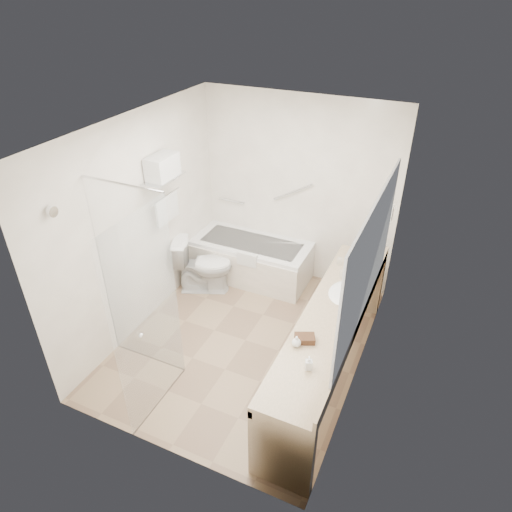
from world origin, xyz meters
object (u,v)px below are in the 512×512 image
at_px(vanity_counter, 330,331).
at_px(water_bottle_left, 365,248).
at_px(toilet, 203,265).
at_px(amenity_basket, 305,339).
at_px(bathtub, 251,259).

height_order(vanity_counter, water_bottle_left, water_bottle_left).
xyz_separation_m(toilet, water_bottle_left, (2.00, 0.39, 0.55)).
distance_m(toilet, amenity_basket, 2.33).
xyz_separation_m(vanity_counter, water_bottle_left, (0.02, 1.24, 0.29)).
xyz_separation_m(vanity_counter, amenity_basket, (-0.12, -0.47, 0.24)).
xyz_separation_m(amenity_basket, water_bottle_left, (0.14, 1.71, 0.05)).
bearing_deg(toilet, amenity_basket, -148.20).
bearing_deg(vanity_counter, amenity_basket, -104.60).
relative_size(bathtub, water_bottle_left, 9.25).
bearing_deg(water_bottle_left, amenity_basket, -94.79).
height_order(bathtub, amenity_basket, amenity_basket).
bearing_deg(amenity_basket, water_bottle_left, 85.21).
bearing_deg(vanity_counter, water_bottle_left, 89.02).
xyz_separation_m(bathtub, water_bottle_left, (1.55, -0.15, 0.65)).
bearing_deg(toilet, bathtub, -62.66).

